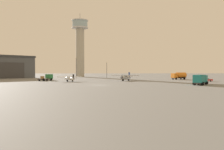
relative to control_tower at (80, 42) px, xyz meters
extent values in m
plane|color=slate|center=(11.83, -74.27, -20.37)|extent=(400.00, 400.00, 0.00)
cylinder|color=#B2AD9E|center=(0.00, 0.00, -6.05)|extent=(4.94, 4.94, 28.64)
cylinder|color=silver|center=(0.00, 0.00, 8.57)|extent=(9.62, 9.62, 0.60)
cylinder|color=#99B7C6|center=(0.00, 0.00, 10.74)|extent=(8.85, 8.85, 3.75)
cylinder|color=silver|center=(0.00, 0.00, 12.87)|extent=(9.62, 9.62, 0.50)
cylinder|color=#38383D|center=(0.00, 0.00, 15.12)|extent=(0.16, 0.16, 4.00)
cube|color=#4C5159|center=(-37.77, -16.64, -15.21)|extent=(31.73, 31.03, 10.31)
cube|color=#35393E|center=(-37.77, -16.64, -9.56)|extent=(32.58, 31.88, 1.00)
cube|color=#38383A|center=(-31.56, -23.86, -16.50)|extent=(10.76, 9.30, 7.73)
cylinder|color=#B7BABF|center=(21.58, -49.96, -19.05)|extent=(4.43, 6.52, 1.34)
cone|color=#38383D|center=(19.82, -53.12, -19.05)|extent=(1.29, 1.30, 0.94)
cube|color=#38383D|center=(19.82, -53.12, -19.05)|extent=(0.13, 0.11, 2.05)
cube|color=#B7BABF|center=(21.42, -50.24, -18.28)|extent=(10.20, 6.65, 0.22)
cylinder|color=#2847A8|center=(19.92, -49.40, -18.72)|extent=(0.97, 0.59, 1.46)
cylinder|color=#2847A8|center=(22.93, -51.08, -18.72)|extent=(0.97, 0.59, 1.46)
cube|color=#99B7C6|center=(20.95, -51.09, -18.69)|extent=(1.51, 1.55, 0.75)
cone|color=#B7BABF|center=(23.34, -46.79, -18.95)|extent=(1.61, 1.80, 1.00)
cube|color=#2847A8|center=(23.34, -46.79, -18.08)|extent=(0.69, 1.10, 1.83)
cube|color=#B7BABF|center=(23.34, -46.79, -18.78)|extent=(3.30, 2.42, 0.11)
cylinder|color=black|center=(20.32, -52.22, -20.04)|extent=(0.65, 0.47, 0.65)
cylinder|color=black|center=(20.65, -49.19, -20.04)|extent=(0.65, 0.47, 0.65)
cylinder|color=black|center=(22.72, -50.34, -20.04)|extent=(0.65, 0.47, 0.65)
cylinder|color=white|center=(1.23, -55.28, -19.28)|extent=(3.84, 5.31, 1.10)
cone|color=#38383D|center=(-0.33, -52.73, -19.28)|extent=(1.08, 1.09, 0.77)
cube|color=#38383D|center=(-0.33, -52.73, -19.28)|extent=(0.10, 0.09, 1.69)
cube|color=white|center=(1.09, -55.05, -18.64)|extent=(8.28, 5.78, 0.18)
cylinder|color=black|center=(2.30, -54.31, -19.01)|extent=(0.78, 0.52, 1.21)
cylinder|color=black|center=(-0.12, -55.79, -19.01)|extent=(0.78, 0.52, 1.21)
cube|color=#99B7C6|center=(0.67, -54.37, -18.98)|extent=(1.26, 1.29, 0.62)
cone|color=white|center=(2.79, -57.82, -19.19)|extent=(1.36, 1.49, 0.83)
cube|color=black|center=(2.79, -57.82, -18.48)|extent=(0.60, 0.89, 1.51)
cube|color=white|center=(2.79, -57.82, -19.06)|extent=(2.69, 2.08, 0.09)
cylinder|color=black|center=(0.11, -53.46, -20.10)|extent=(0.53, 0.40, 0.53)
cylinder|color=black|center=(2.16, -54.92, -20.10)|extent=(0.53, 0.40, 0.53)
cylinder|color=black|center=(0.49, -55.94, -20.10)|extent=(0.53, 0.40, 0.53)
cube|color=#38383D|center=(-8.94, -48.58, -19.75)|extent=(4.85, 5.94, 0.24)
cube|color=#287A42|center=(-7.80, -46.84, -18.76)|extent=(2.99, 2.73, 1.73)
cube|color=#99B7C6|center=(-7.39, -46.21, -18.42)|extent=(1.83, 1.24, 0.87)
cube|color=brown|center=(-9.47, -49.38, -19.55)|extent=(4.22, 4.61, 0.16)
cube|color=#997547|center=(-9.68, -49.71, -19.02)|extent=(1.40, 1.40, 0.90)
cylinder|color=black|center=(-8.78, -46.27, -19.87)|extent=(0.99, 0.78, 1.00)
cylinder|color=black|center=(-6.89, -47.51, -19.87)|extent=(0.99, 0.78, 1.00)
cylinder|color=black|center=(-10.84, -49.41, -19.87)|extent=(0.99, 0.78, 1.00)
cylinder|color=black|center=(-8.94, -50.65, -19.87)|extent=(0.99, 0.78, 1.00)
cube|color=#38383D|center=(45.73, -39.63, -19.75)|extent=(6.82, 3.99, 0.24)
cube|color=orange|center=(43.50, -40.39, -18.66)|extent=(2.53, 2.94, 1.93)
cube|color=#99B7C6|center=(42.69, -40.66, -18.28)|extent=(0.76, 2.02, 0.97)
cylinder|color=orange|center=(46.73, -39.28, -18.48)|extent=(4.91, 3.60, 2.30)
cylinder|color=black|center=(43.92, -41.42, -19.87)|extent=(0.58, 1.04, 1.00)
cylinder|color=black|center=(43.20, -39.31, -19.87)|extent=(0.58, 1.04, 1.00)
cylinder|color=black|center=(47.94, -40.05, -19.87)|extent=(0.58, 1.04, 1.00)
cylinder|color=black|center=(47.22, -37.94, -19.87)|extent=(0.58, 1.04, 1.00)
cube|color=#38383D|center=(39.57, -74.74, -19.75)|extent=(5.69, 6.48, 0.24)
cube|color=teal|center=(41.10, -72.82, -18.68)|extent=(2.97, 2.92, 1.90)
cube|color=#99B7C6|center=(41.66, -72.12, -18.30)|extent=(1.56, 1.27, 0.95)
cube|color=teal|center=(38.88, -75.61, -18.60)|extent=(4.66, 5.03, 2.05)
cylinder|color=black|center=(40.26, -72.23, -19.87)|extent=(0.95, 0.84, 1.00)
cylinder|color=black|center=(41.86, -73.51, -19.87)|extent=(0.95, 0.84, 1.00)
cylinder|color=black|center=(37.49, -75.71, -19.87)|extent=(0.95, 0.84, 1.00)
cylinder|color=black|center=(39.09, -76.98, -19.87)|extent=(0.95, 0.84, 1.00)
cube|color=red|center=(49.60, -56.95, -19.77)|extent=(4.61, 3.31, 0.55)
cube|color=#99B7C6|center=(49.41, -56.87, -19.25)|extent=(2.82, 2.43, 0.50)
cylinder|color=black|center=(51.22, -56.70, -20.05)|extent=(0.41, 0.66, 0.64)
cylinder|color=black|center=(50.57, -58.26, -20.05)|extent=(0.41, 0.66, 0.64)
cylinder|color=black|center=(48.64, -55.63, -20.05)|extent=(0.41, 0.66, 0.64)
cylinder|color=black|center=(47.99, -57.20, -20.05)|extent=(0.41, 0.66, 0.64)
cylinder|color=#38383D|center=(0.13, -23.35, -15.46)|extent=(0.18, 0.18, 9.83)
sphere|color=#F9E5B2|center=(0.13, -23.35, -10.32)|extent=(0.44, 0.44, 0.44)
cylinder|color=#38383D|center=(15.20, -21.34, -16.53)|extent=(0.18, 0.18, 7.67)
sphere|color=#F9E5B2|center=(15.20, -21.34, -12.48)|extent=(0.44, 0.44, 0.44)
camera|label=1|loc=(12.05, -136.56, -16.19)|focal=36.81mm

